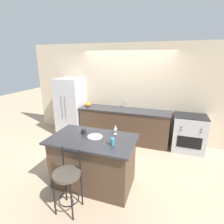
% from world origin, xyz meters
% --- Properties ---
extents(ground_plane, '(18.00, 18.00, 0.00)m').
position_xyz_m(ground_plane, '(0.00, 0.00, 0.00)').
color(ground_plane, tan).
extents(wall_back, '(6.00, 0.07, 2.70)m').
position_xyz_m(wall_back, '(0.00, 0.67, 1.35)').
color(wall_back, beige).
rests_on(wall_back, ground_plane).
extents(back_counter, '(2.52, 0.65, 0.94)m').
position_xyz_m(back_counter, '(0.00, 0.36, 0.47)').
color(back_counter, '#4C3828').
rests_on(back_counter, ground_plane).
extents(sink_faucet, '(0.02, 0.13, 0.22)m').
position_xyz_m(sink_faucet, '(0.00, 0.56, 1.07)').
color(sink_faucet, '#ADAFB5').
rests_on(sink_faucet, back_counter).
extents(kitchen_island, '(1.54, 0.91, 0.94)m').
position_xyz_m(kitchen_island, '(-0.05, -1.61, 0.48)').
color(kitchen_island, '#4C3828').
rests_on(kitchen_island, ground_plane).
extents(refrigerator, '(0.77, 0.72, 1.74)m').
position_xyz_m(refrigerator, '(-1.66, 0.30, 0.87)').
color(refrigerator, '#BCBCC1').
rests_on(refrigerator, ground_plane).
extents(oven_range, '(0.77, 0.64, 0.94)m').
position_xyz_m(oven_range, '(1.72, 0.34, 0.47)').
color(oven_range, '#B7B7BC').
rests_on(oven_range, ground_plane).
extents(bar_stool_near, '(0.42, 0.42, 1.01)m').
position_xyz_m(bar_stool_near, '(-0.16, -2.29, 0.56)').
color(bar_stool_near, black).
rests_on(bar_stool_near, ground_plane).
extents(dinner_plate, '(0.27, 0.27, 0.02)m').
position_xyz_m(dinner_plate, '(-0.03, -1.55, 0.95)').
color(dinner_plate, beige).
rests_on(dinner_plate, kitchen_island).
extents(wine_glass, '(0.06, 0.06, 0.18)m').
position_xyz_m(wine_glass, '(0.28, -1.30, 1.07)').
color(wine_glass, white).
rests_on(wine_glass, kitchen_island).
extents(coffee_mug, '(0.12, 0.08, 0.10)m').
position_xyz_m(coffee_mug, '(-0.28, -1.49, 0.99)').
color(coffee_mug, '#232326').
rests_on(coffee_mug, kitchen_island).
extents(tumbler_cup, '(0.07, 0.07, 0.12)m').
position_xyz_m(tumbler_cup, '(0.36, -1.73, 1.00)').
color(tumbler_cup, teal).
rests_on(tumbler_cup, kitchen_island).
extents(pumpkin_decoration, '(0.18, 0.18, 0.16)m').
position_xyz_m(pumpkin_decoration, '(-1.09, 0.30, 1.01)').
color(pumpkin_decoration, orange).
rests_on(pumpkin_decoration, back_counter).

